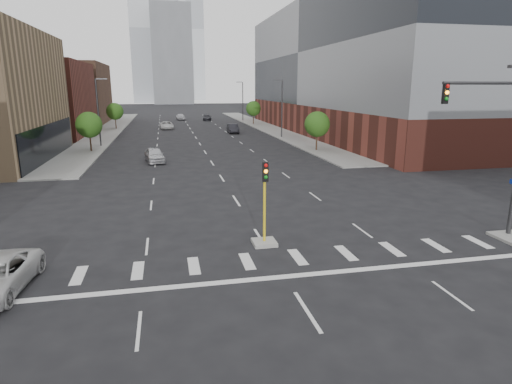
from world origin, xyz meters
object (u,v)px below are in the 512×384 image
object	(u,v)px
car_distant	(181,117)
car_deep_right	(207,118)
median_traffic_signal	(264,227)
car_far_left	(167,125)
mast_arm_signal	(508,134)
car_mid_right	(233,129)
car_near_left	(154,155)

from	to	relation	value
car_distant	car_deep_right	bearing A→B (deg)	-28.89
median_traffic_signal	car_deep_right	xyz separation A→B (m)	(5.30, 84.17, -0.26)
median_traffic_signal	car_deep_right	distance (m)	84.33
median_traffic_signal	car_far_left	bearing A→B (deg)	93.96
mast_arm_signal	median_traffic_signal	bearing A→B (deg)	173.36
mast_arm_signal	car_deep_right	world-z (taller)	mast_arm_signal
car_deep_right	car_mid_right	bearing A→B (deg)	-79.93
car_mid_right	car_distant	distance (m)	33.28
mast_arm_signal	car_mid_right	xyz separation A→B (m)	(-5.68, 56.11, -4.85)
mast_arm_signal	car_distant	distance (m)	89.61
mast_arm_signal	car_mid_right	bearing A→B (deg)	95.78
car_mid_right	car_near_left	bearing A→B (deg)	-114.30
car_mid_right	car_deep_right	size ratio (longest dim) A/B	0.98
car_near_left	car_mid_right	world-z (taller)	car_mid_right
car_near_left	median_traffic_signal	bearing A→B (deg)	-85.60
car_mid_right	car_far_left	size ratio (longest dim) A/B	0.92
car_near_left	car_distant	distance (m)	60.36
car_near_left	car_far_left	bearing A→B (deg)	79.24
car_mid_right	car_distant	world-z (taller)	car_distant
median_traffic_signal	car_distant	xyz separation A→B (m)	(-0.94, 86.98, -0.17)
median_traffic_signal	car_distant	distance (m)	86.98
mast_arm_signal	car_mid_right	distance (m)	56.61
car_near_left	car_distant	bearing A→B (deg)	76.81
car_near_left	car_deep_right	size ratio (longest dim) A/B	0.94
car_deep_right	car_far_left	bearing A→B (deg)	-109.42
car_deep_right	median_traffic_signal	bearing A→B (deg)	-86.69
car_near_left	car_distant	size ratio (longest dim) A/B	0.99
median_traffic_signal	car_near_left	world-z (taller)	median_traffic_signal
car_mid_right	car_far_left	distance (m)	15.03
car_far_left	car_deep_right	bearing A→B (deg)	60.90
median_traffic_signal	mast_arm_signal	distance (m)	13.53
car_near_left	car_far_left	size ratio (longest dim) A/B	0.89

